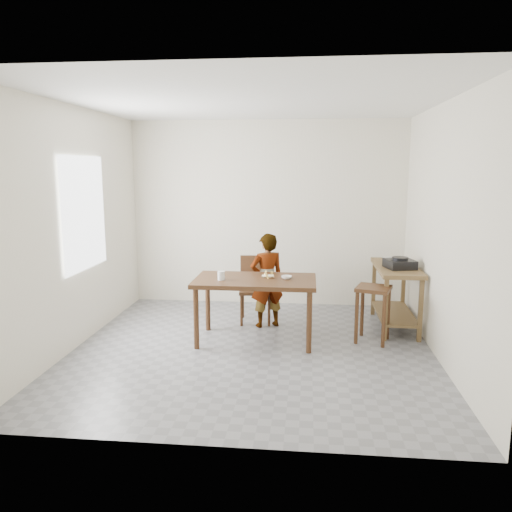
# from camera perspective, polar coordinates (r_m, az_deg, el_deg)

# --- Properties ---
(floor) EXTENTS (4.00, 4.00, 0.04)m
(floor) POSITION_cam_1_polar(r_m,az_deg,el_deg) (5.71, -0.42, -10.83)
(floor) COLOR slate
(floor) RESTS_ON ground
(ceiling) EXTENTS (4.00, 4.00, 0.04)m
(ceiling) POSITION_cam_1_polar(r_m,az_deg,el_deg) (5.39, -0.46, 17.56)
(ceiling) COLOR white
(ceiling) RESTS_ON wall_back
(wall_back) EXTENTS (4.00, 0.04, 2.70)m
(wall_back) POSITION_cam_1_polar(r_m,az_deg,el_deg) (7.38, 1.30, 4.85)
(wall_back) COLOR #EDE6CF
(wall_back) RESTS_ON ground
(wall_front) EXTENTS (4.00, 0.04, 2.70)m
(wall_front) POSITION_cam_1_polar(r_m,az_deg,el_deg) (3.40, -4.19, -1.23)
(wall_front) COLOR #EDE6CF
(wall_front) RESTS_ON ground
(wall_left) EXTENTS (0.04, 4.00, 2.70)m
(wall_left) POSITION_cam_1_polar(r_m,az_deg,el_deg) (5.95, -20.19, 3.00)
(wall_left) COLOR #EDE6CF
(wall_left) RESTS_ON ground
(wall_right) EXTENTS (0.04, 4.00, 2.70)m
(wall_right) POSITION_cam_1_polar(r_m,az_deg,el_deg) (5.54, 20.85, 2.48)
(wall_right) COLOR #EDE6CF
(wall_right) RESTS_ON ground
(window_pane) EXTENTS (0.02, 1.10, 1.30)m
(window_pane) POSITION_cam_1_polar(r_m,az_deg,el_deg) (6.09, -19.03, 4.64)
(window_pane) COLOR white
(window_pane) RESTS_ON wall_left
(dining_table) EXTENTS (1.40, 0.80, 0.75)m
(dining_table) POSITION_cam_1_polar(r_m,az_deg,el_deg) (5.87, -0.10, -6.19)
(dining_table) COLOR #422714
(dining_table) RESTS_ON floor
(prep_counter) EXTENTS (0.50, 1.20, 0.80)m
(prep_counter) POSITION_cam_1_polar(r_m,az_deg,el_deg) (6.61, 15.61, -4.50)
(prep_counter) COLOR brown
(prep_counter) RESTS_ON floor
(child) EXTENTS (0.52, 0.45, 1.21)m
(child) POSITION_cam_1_polar(r_m,az_deg,el_deg) (6.35, 1.25, -2.81)
(child) COLOR white
(child) RESTS_ON floor
(dining_chair) EXTENTS (0.45, 0.45, 0.86)m
(dining_chair) POSITION_cam_1_polar(r_m,az_deg,el_deg) (6.57, -0.05, -3.92)
(dining_chair) COLOR #422714
(dining_chair) RESTS_ON floor
(stool) EXTENTS (0.47, 0.47, 0.66)m
(stool) POSITION_cam_1_polar(r_m,az_deg,el_deg) (6.02, 13.18, -6.49)
(stool) COLOR #422714
(stool) RESTS_ON floor
(glass_tumbler) EXTENTS (0.10, 0.10, 0.10)m
(glass_tumbler) POSITION_cam_1_polar(r_m,az_deg,el_deg) (5.71, -3.99, -2.25)
(glass_tumbler) COLOR white
(glass_tumbler) RESTS_ON dining_table
(small_bowl) EXTENTS (0.12, 0.12, 0.04)m
(small_bowl) POSITION_cam_1_polar(r_m,az_deg,el_deg) (5.77, 3.51, -2.46)
(small_bowl) COLOR white
(small_bowl) RESTS_ON dining_table
(banana) EXTENTS (0.19, 0.15, 0.06)m
(banana) POSITION_cam_1_polar(r_m,az_deg,el_deg) (5.81, 1.37, -2.26)
(banana) COLOR yellow
(banana) RESTS_ON dining_table
(serving_bowl) EXTENTS (0.28, 0.28, 0.06)m
(serving_bowl) POSITION_cam_1_polar(r_m,az_deg,el_deg) (6.71, 15.28, -0.49)
(serving_bowl) COLOR white
(serving_bowl) RESTS_ON prep_counter
(gas_burner) EXTENTS (0.39, 0.39, 0.11)m
(gas_burner) POSITION_cam_1_polar(r_m,az_deg,el_deg) (6.37, 16.12, -0.88)
(gas_burner) COLOR black
(gas_burner) RESTS_ON prep_counter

